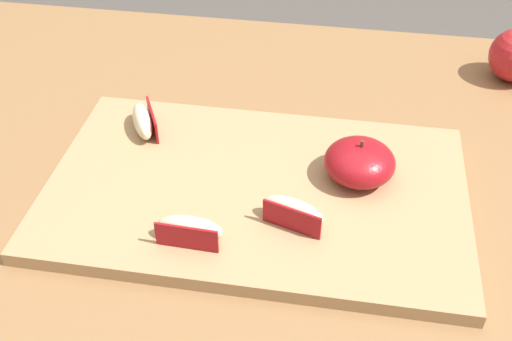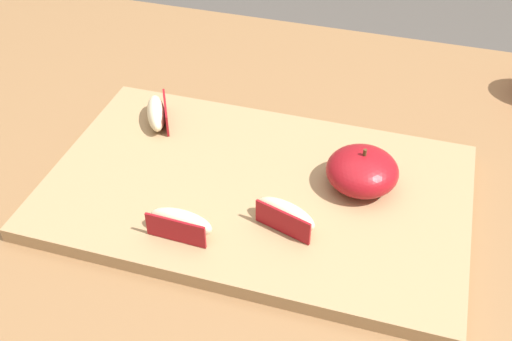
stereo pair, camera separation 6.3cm
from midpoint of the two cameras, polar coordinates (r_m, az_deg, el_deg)
dining_table at (r=0.74m, az=1.05°, el=-8.98°), size 1.21×0.77×0.75m
cutting_board at (r=0.65m, az=-2.78°, el=-2.00°), size 0.43×0.27×0.02m
apple_half_skin_up at (r=0.64m, az=6.78°, el=0.67°), size 0.07×0.07×0.05m
apple_wedge_back at (r=0.59m, az=0.58°, el=-3.99°), size 0.07×0.04×0.03m
apple_wedge_left at (r=0.58m, az=-9.22°, el=-5.54°), size 0.06×0.03×0.03m
apple_wedge_near_knife at (r=0.72m, az=-12.78°, el=4.37°), size 0.05×0.07×0.03m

